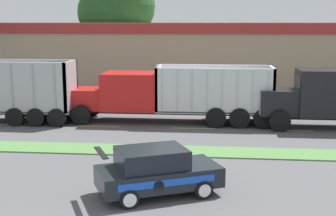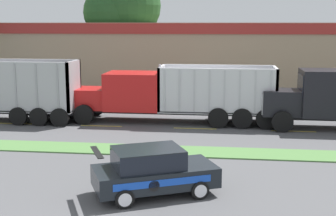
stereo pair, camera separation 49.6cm
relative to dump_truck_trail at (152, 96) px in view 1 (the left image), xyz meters
The scene contains 9 objects.
grass_verge 6.70m from the dump_truck_trail, 85.29° to the right, with size 120.00×1.80×0.06m, color #517F42.
centre_line_3 8.59m from the dump_truck_trail, 169.12° to the right, with size 2.40×0.14×0.01m, color yellow.
centre_line_4 3.66m from the dump_truck_trail, 151.16° to the right, with size 2.40×0.14×0.01m, color yellow.
centre_line_5 3.36m from the dump_truck_trail, 32.51° to the right, with size 2.40×0.14×0.01m, color yellow.
centre_line_6 8.21m from the dump_truck_trail, 11.41° to the right, with size 2.40×0.14×0.01m, color yellow.
dump_truck_trail is the anchor object (origin of this frame).
rally_car 12.13m from the dump_truck_trail, 81.79° to the right, with size 4.57×3.48×1.69m.
store_building_backdrop 14.76m from the dump_truck_trail, 79.49° to the left, with size 41.04×12.10×5.86m.
tree_behind_centre 13.99m from the dump_truck_trail, 115.39° to the left, with size 4.47×4.47×10.06m.
Camera 1 is at (3.11, -9.79, 5.85)m, focal length 50.00 mm.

